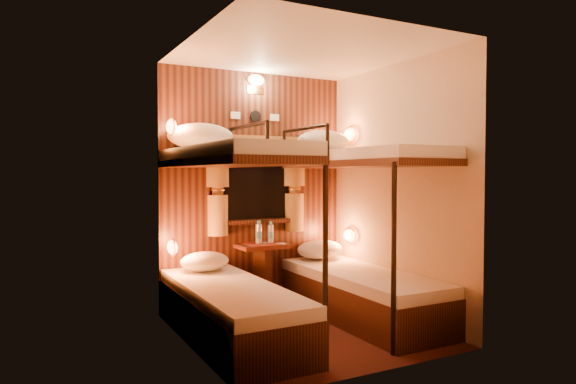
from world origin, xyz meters
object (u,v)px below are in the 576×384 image
table (262,267)px  bunk_right (361,260)px  bunk_left (231,272)px  bottle_left (259,234)px  bottle_right (271,234)px

table → bunk_right: bearing=-50.3°
bunk_right → table: bearing=129.7°
bunk_right → bunk_left: bearing=180.0°
bunk_right → table: 1.02m
bunk_left → table: bearing=50.3°
bunk_left → table: (0.65, 0.78, -0.14)m
bunk_right → bottle_left: 1.08m
bunk_left → bunk_right: bearing=0.0°
bunk_left → bottle_right: size_ratio=8.62×
bottle_left → table: bearing=-71.9°
bunk_left → table: bunk_left is taller
table → bottle_left: bearing=108.1°
bottle_left → bottle_right: size_ratio=1.07×
bunk_right → bottle_left: (-0.66, 0.83, 0.19)m
bunk_left → bunk_right: size_ratio=1.00×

